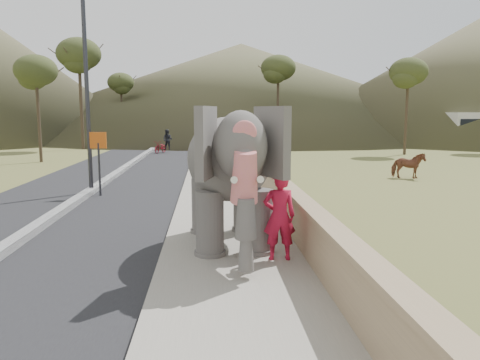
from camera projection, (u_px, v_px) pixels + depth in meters
name	position (u px, v px, depth m)	size (l,w,h in m)	color
ground	(240.00, 313.00, 7.34)	(160.00, 160.00, 0.00)	olive
road	(83.00, 199.00, 16.87)	(7.00, 120.00, 0.03)	black
median	(83.00, 196.00, 16.86)	(0.35, 120.00, 0.22)	black
walkway	(221.00, 196.00, 17.20)	(3.00, 120.00, 0.15)	#9E9687
parapet	(266.00, 183.00, 17.25)	(0.30, 120.00, 1.10)	tan
lamppost	(94.00, 65.00, 17.48)	(1.76, 0.36, 8.00)	#2E2F33
signboard	(99.00, 153.00, 17.24)	(0.60, 0.08, 2.40)	#2D2D33
cow	(408.00, 166.00, 22.08)	(0.67, 1.47, 1.24)	brown
distant_car	(434.00, 138.00, 44.24)	(1.70, 4.23, 1.44)	silver
hill_far	(241.00, 88.00, 75.78)	(80.00, 80.00, 14.00)	brown
elephant_and_man	(230.00, 177.00, 10.61)	(2.48, 4.33, 3.03)	#67625E
motorcyclist	(163.00, 144.00, 35.79)	(1.60, 1.87, 1.82)	maroon
trees	(242.00, 100.00, 35.53)	(47.55, 42.23, 9.46)	#473828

